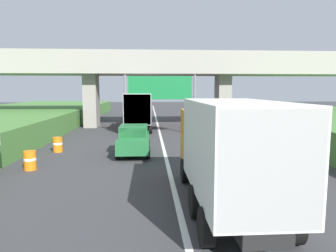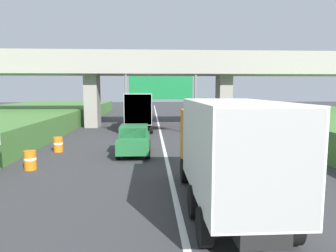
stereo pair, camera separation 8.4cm
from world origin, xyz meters
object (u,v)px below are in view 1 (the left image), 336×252
car_silver (145,109)px  construction_barrel_3 (30,160)px  truck_orange (227,149)px  construction_barrel_4 (58,144)px  car_green (134,140)px  overhead_highway_sign (160,91)px  truck_red (139,110)px

car_silver → construction_barrel_3: car_silver is taller
truck_orange → construction_barrel_4: 12.33m
car_green → construction_barrel_3: size_ratio=4.56×
construction_barrel_4 → overhead_highway_sign: bearing=44.6°
car_silver → overhead_highway_sign: bearing=-85.7°
car_silver → construction_barrel_3: bearing=-99.3°
car_green → construction_barrel_4: 4.79m
overhead_highway_sign → truck_orange: 15.83m
truck_orange → car_silver: size_ratio=1.78×
car_silver → truck_red: bearing=-91.3°
overhead_highway_sign → car_green: (-1.81, -7.37, -2.77)m
truck_red → car_green: (0.08, -10.67, -1.08)m
truck_red → car_silver: (0.37, 16.90, -1.08)m
car_green → truck_orange: bearing=-68.3°
construction_barrel_3 → car_silver: bearing=80.7°
car_silver → construction_barrel_4: car_silver is taller
construction_barrel_3 → truck_red: bearing=71.4°
overhead_highway_sign → construction_barrel_3: size_ratio=6.53×
truck_red → car_silver: 16.93m
truck_red → car_green: bearing=-89.6°
car_green → construction_barrel_4: (-4.67, 0.99, -0.40)m
overhead_highway_sign → truck_red: 4.16m
car_green → construction_barrel_3: 5.69m
truck_red → car_silver: bearing=88.7°
construction_barrel_3 → construction_barrel_4: 4.14m
overhead_highway_sign → construction_barrel_4: size_ratio=6.53×
construction_barrel_4 → construction_barrel_3: bearing=-90.8°
overhead_highway_sign → truck_orange: bearing=-84.5°
overhead_highway_sign → truck_red: size_ratio=0.81×
overhead_highway_sign → construction_barrel_4: 9.63m
truck_orange → construction_barrel_3: 9.65m
truck_orange → car_green: 8.99m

